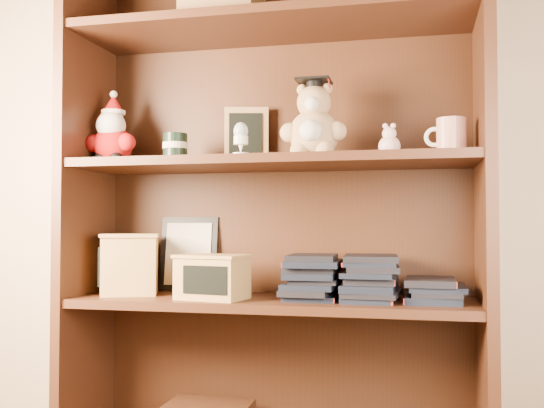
{
  "coord_description": "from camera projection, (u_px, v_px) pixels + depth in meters",
  "views": [
    {
      "loc": [
        0.5,
        -0.48,
        0.76
      ],
      "look_at": [
        0.09,
        1.3,
        0.82
      ],
      "focal_mm": 42.0,
      "sensor_mm": 36.0,
      "label": 1
    }
  ],
  "objects": [
    {
      "name": "shelf_lower",
      "position": [
        272.0,
        302.0,
        1.82
      ],
      "size": [
        1.14,
        0.33,
        0.02
      ],
      "color": "#402112",
      "rests_on": "ground"
    },
    {
      "name": "shelf_upper",
      "position": [
        272.0,
        163.0,
        1.83
      ],
      "size": [
        1.14,
        0.33,
        0.02
      ],
      "color": "#402112",
      "rests_on": "ground"
    },
    {
      "name": "teachers_tin",
      "position": [
        175.0,
        147.0,
        1.9
      ],
      "size": [
        0.07,
        0.07,
        0.08
      ],
      "color": "black",
      "rests_on": "shelf_upper"
    },
    {
      "name": "treats_box",
      "position": [
        130.0,
        264.0,
        1.92
      ],
      "size": [
        0.22,
        0.22,
        0.18
      ],
      "color": "#B38A49",
      "rests_on": "shelf_lower"
    },
    {
      "name": "santa_plush",
      "position": [
        112.0,
        135.0,
        1.94
      ],
      "size": [
        0.16,
        0.12,
        0.23
      ],
      "color": "#A50F0F",
      "rests_on": "shelf_upper"
    },
    {
      "name": "book_stack_mid",
      "position": [
        371.0,
        277.0,
        1.76
      ],
      "size": [
        0.14,
        0.2,
        0.13
      ],
      "color": "black",
      "rests_on": "shelf_lower"
    },
    {
      "name": "grad_teddy_bear",
      "position": [
        314.0,
        127.0,
        1.8
      ],
      "size": [
        0.19,
        0.16,
        0.23
      ],
      "color": "tan",
      "rests_on": "shelf_upper"
    },
    {
      "name": "pencils_box",
      "position": [
        212.0,
        276.0,
        1.79
      ],
      "size": [
        0.21,
        0.17,
        0.13
      ],
      "color": "#B38A49",
      "rests_on": "shelf_lower"
    },
    {
      "name": "bookcase",
      "position": [
        275.0,
        218.0,
        1.88
      ],
      "size": [
        1.2,
        0.35,
        1.6
      ],
      "color": "#402112",
      "rests_on": "ground"
    },
    {
      "name": "book_stack_left",
      "position": [
        313.0,
        276.0,
        1.8
      ],
      "size": [
        0.14,
        0.2,
        0.13
      ],
      "color": "black",
      "rests_on": "shelf_lower"
    },
    {
      "name": "chalkboard_plaque",
      "position": [
        246.0,
        136.0,
        1.97
      ],
      "size": [
        0.14,
        0.09,
        0.18
      ],
      "color": "#9E7547",
      "rests_on": "shelf_upper"
    },
    {
      "name": "egg_cup",
      "position": [
        241.0,
        138.0,
        1.78
      ],
      "size": [
        0.05,
        0.05,
        0.1
      ],
      "color": "white",
      "rests_on": "shelf_upper"
    },
    {
      "name": "teacher_mug",
      "position": [
        450.0,
        137.0,
        1.73
      ],
      "size": [
        0.11,
        0.08,
        0.1
      ],
      "color": "silver",
      "rests_on": "shelf_upper"
    },
    {
      "name": "pink_figurine",
      "position": [
        389.0,
        143.0,
        1.76
      ],
      "size": [
        0.06,
        0.06,
        0.1
      ],
      "color": "beige",
      "rests_on": "shelf_upper"
    },
    {
      "name": "certificate_frame",
      "position": [
        189.0,
        254.0,
        2.03
      ],
      "size": [
        0.19,
        0.05,
        0.23
      ],
      "color": "black",
      "rests_on": "shelf_lower"
    },
    {
      "name": "book_stack_right",
      "position": [
        434.0,
        290.0,
        1.72
      ],
      "size": [
        0.14,
        0.2,
        0.06
      ],
      "color": "black",
      "rests_on": "shelf_lower"
    }
  ]
}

